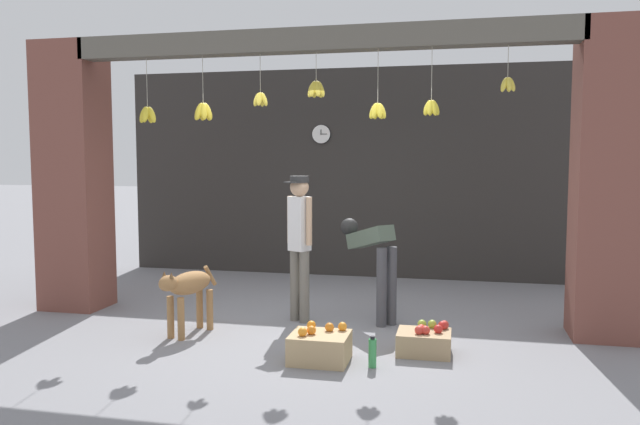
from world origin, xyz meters
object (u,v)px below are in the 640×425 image
fruit_crate_oranges (320,347)px  fruit_crate_apples (425,341)px  dog (188,288)px  water_bottle (372,353)px  worker_stooping (373,255)px  wall_clock (321,134)px  shopkeeper (299,237)px

fruit_crate_oranges → fruit_crate_apples: fruit_crate_oranges is taller
dog → water_bottle: bearing=90.6°
worker_stooping → wall_clock: 3.11m
shopkeeper → wall_clock: (-0.36, 2.72, 1.22)m
shopkeeper → fruit_crate_apples: bearing=176.3°
worker_stooping → water_bottle: 1.67m
worker_stooping → water_bottle: (0.21, -1.54, -0.61)m
fruit_crate_oranges → worker_stooping: bearing=79.8°
dog → water_bottle: dog is taller
fruit_crate_oranges → shopkeeper: bearing=111.8°
water_bottle → wall_clock: 4.74m
shopkeeper → water_bottle: 1.85m
wall_clock → fruit_crate_apples: bearing=-63.8°
dog → shopkeeper: shopkeeper is taller
shopkeeper → wall_clock: 3.00m
fruit_crate_apples → shopkeeper: bearing=148.6°
dog → worker_stooping: bearing=135.7°
wall_clock → dog: bearing=-100.2°
water_bottle → wall_clock: (-1.35, 4.06, 2.03)m
shopkeeper → fruit_crate_oranges: (0.51, -1.29, -0.81)m
water_bottle → wall_clock: wall_clock is taller
fruit_crate_oranges → wall_clock: size_ratio=1.75×
dog → shopkeeper: size_ratio=0.51×
water_bottle → dog: bearing=163.4°
worker_stooping → dog: bearing=162.6°
dog → fruit_crate_apples: (2.39, -0.11, -0.36)m
fruit_crate_oranges → fruit_crate_apples: bearing=25.4°
shopkeeper → fruit_crate_apples: size_ratio=3.29×
fruit_crate_apples → water_bottle: size_ratio=1.77×
water_bottle → fruit_crate_oranges: bearing=173.5°
wall_clock → worker_stooping: bearing=-65.7°
dog → fruit_crate_apples: dog is taller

